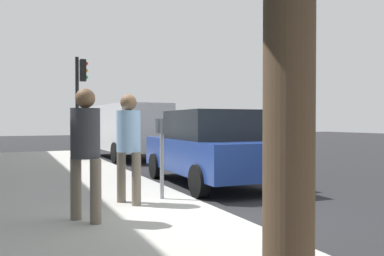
{
  "coord_description": "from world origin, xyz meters",
  "views": [
    {
      "loc": [
        -5.05,
        2.91,
        1.51
      ],
      "look_at": [
        1.16,
        0.07,
        1.4
      ],
      "focal_mm": 36.58,
      "sensor_mm": 36.0,
      "label": 1
    }
  ],
  "objects_px": {
    "parked_van_far": "(127,128)",
    "traffic_signal": "(80,91)",
    "parked_sedan_near": "(210,147)",
    "parking_meter": "(162,141)",
    "pedestrian_bystander": "(85,143)",
    "pedestrian_at_meter": "(129,139)"
  },
  "relations": [
    {
      "from": "parked_sedan_near",
      "to": "parking_meter",
      "type": "bearing_deg",
      "value": 134.24
    },
    {
      "from": "parked_van_far",
      "to": "traffic_signal",
      "type": "distance_m",
      "value": 3.02
    },
    {
      "from": "parked_van_far",
      "to": "parked_sedan_near",
      "type": "bearing_deg",
      "value": 179.98
    },
    {
      "from": "parked_sedan_near",
      "to": "parked_van_far",
      "type": "relative_size",
      "value": 0.85
    },
    {
      "from": "pedestrian_at_meter",
      "to": "pedestrian_bystander",
      "type": "height_order",
      "value": "same"
    },
    {
      "from": "traffic_signal",
      "to": "parked_sedan_near",
      "type": "bearing_deg",
      "value": -159.51
    },
    {
      "from": "pedestrian_bystander",
      "to": "parked_van_far",
      "type": "xyz_separation_m",
      "value": [
        10.27,
        -3.38,
        0.03
      ]
    },
    {
      "from": "pedestrian_at_meter",
      "to": "parked_van_far",
      "type": "bearing_deg",
      "value": 51.66
    },
    {
      "from": "parking_meter",
      "to": "traffic_signal",
      "type": "height_order",
      "value": "traffic_signal"
    },
    {
      "from": "pedestrian_bystander",
      "to": "parked_van_far",
      "type": "distance_m",
      "value": 10.82
    },
    {
      "from": "parking_meter",
      "to": "pedestrian_bystander",
      "type": "relative_size",
      "value": 0.78
    },
    {
      "from": "pedestrian_at_meter",
      "to": "parked_van_far",
      "type": "height_order",
      "value": "parked_van_far"
    },
    {
      "from": "pedestrian_bystander",
      "to": "traffic_signal",
      "type": "bearing_deg",
      "value": 49.97
    },
    {
      "from": "pedestrian_at_meter",
      "to": "traffic_signal",
      "type": "bearing_deg",
      "value": 63.83
    },
    {
      "from": "parked_sedan_near",
      "to": "parked_van_far",
      "type": "height_order",
      "value": "parked_van_far"
    },
    {
      "from": "parking_meter",
      "to": "parked_van_far",
      "type": "xyz_separation_m",
      "value": [
        9.22,
        -1.89,
        0.09
      ]
    },
    {
      "from": "parking_meter",
      "to": "pedestrian_bystander",
      "type": "bearing_deg",
      "value": 125.2
    },
    {
      "from": "parked_sedan_near",
      "to": "parked_van_far",
      "type": "distance_m",
      "value": 7.4
    },
    {
      "from": "pedestrian_at_meter",
      "to": "parking_meter",
      "type": "bearing_deg",
      "value": -8.69
    },
    {
      "from": "parking_meter",
      "to": "parked_sedan_near",
      "type": "distance_m",
      "value": 2.65
    },
    {
      "from": "pedestrian_bystander",
      "to": "traffic_signal",
      "type": "relative_size",
      "value": 0.5
    },
    {
      "from": "pedestrian_bystander",
      "to": "traffic_signal",
      "type": "distance_m",
      "value": 8.8
    }
  ]
}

